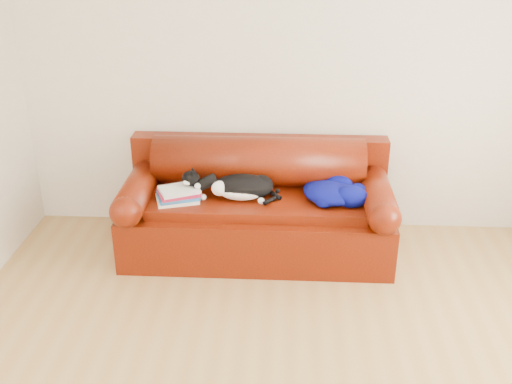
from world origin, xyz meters
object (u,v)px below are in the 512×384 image
Objects in this scene: sofa_base at (257,224)px; book_stack at (178,194)px; cat at (242,188)px; blanket at (334,192)px.

book_stack reaches higher than sofa_base.
cat is (0.49, 0.06, 0.04)m from book_stack.
cat is 1.28× the size of blanket.
sofa_base is 3.12× the size of cat.
sofa_base is at bearing 12.71° from book_stack.
book_stack is at bearing -167.29° from sofa_base.
cat reaches higher than sofa_base.
blanket is (0.59, -0.06, 0.33)m from sofa_base.
cat is at bearing -179.09° from blanket.
book_stack is at bearing 179.70° from cat.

